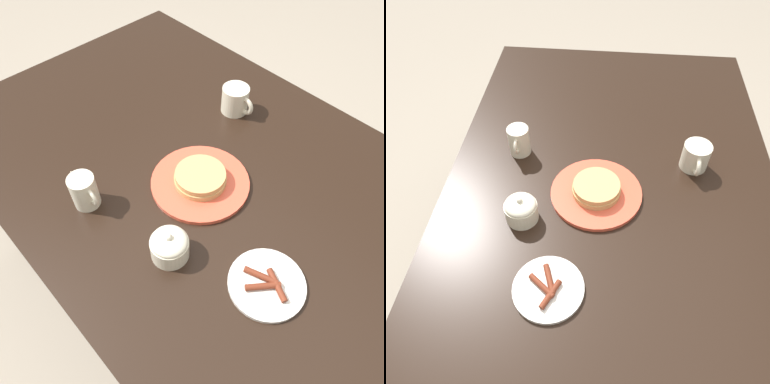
# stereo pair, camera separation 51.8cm
# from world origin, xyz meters

# --- Properties ---
(ground_plane) EXTENTS (8.00, 8.00, 0.00)m
(ground_plane) POSITION_xyz_m (0.00, 0.00, 0.00)
(ground_plane) COLOR gray
(dining_table) EXTENTS (1.51, 0.96, 0.77)m
(dining_table) POSITION_xyz_m (0.00, 0.00, 0.66)
(dining_table) COLOR black
(dining_table) RESTS_ON ground_plane
(pancake_plate) EXTENTS (0.26, 0.26, 0.04)m
(pancake_plate) POSITION_xyz_m (0.03, -0.04, 0.78)
(pancake_plate) COLOR #DB5138
(pancake_plate) RESTS_ON dining_table
(side_plate_bacon) EXTENTS (0.17, 0.17, 0.02)m
(side_plate_bacon) POSITION_xyz_m (0.33, -0.13, 0.78)
(side_plate_bacon) COLOR silver
(side_plate_bacon) RESTS_ON dining_table
(coffee_mug) EXTENTS (0.11, 0.08, 0.08)m
(coffee_mug) POSITION_xyz_m (-0.11, 0.24, 0.81)
(coffee_mug) COLOR beige
(coffee_mug) RESTS_ON dining_table
(creamer_pitcher) EXTENTS (0.11, 0.07, 0.10)m
(creamer_pitcher) POSITION_xyz_m (-0.13, -0.29, 0.82)
(creamer_pitcher) COLOR beige
(creamer_pitcher) RESTS_ON dining_table
(sugar_bowl) EXTENTS (0.09, 0.09, 0.08)m
(sugar_bowl) POSITION_xyz_m (0.13, -0.23, 0.81)
(sugar_bowl) COLOR beige
(sugar_bowl) RESTS_ON dining_table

